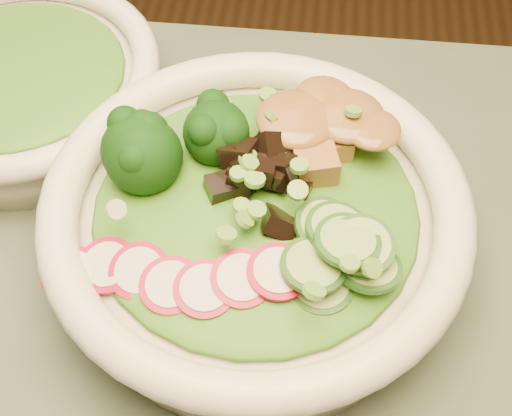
# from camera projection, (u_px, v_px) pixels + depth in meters

# --- Properties ---
(salad_bowl) EXTENTS (0.31, 0.31, 0.08)m
(salad_bowl) POSITION_uv_depth(u_px,v_px,m) (256.00, 225.00, 0.52)
(salad_bowl) COLOR white
(salad_bowl) RESTS_ON dining_table
(side_bowl) EXTENTS (0.24, 0.24, 0.07)m
(side_bowl) POSITION_uv_depth(u_px,v_px,m) (21.00, 86.00, 0.62)
(side_bowl) COLOR white
(side_bowl) RESTS_ON dining_table
(lettuce_bed) EXTENTS (0.23, 0.23, 0.03)m
(lettuce_bed) POSITION_uv_depth(u_px,v_px,m) (256.00, 207.00, 0.50)
(lettuce_bed) COLOR #2A6314
(lettuce_bed) RESTS_ON salad_bowl
(side_lettuce) EXTENTS (0.16, 0.16, 0.02)m
(side_lettuce) POSITION_uv_depth(u_px,v_px,m) (15.00, 70.00, 0.60)
(side_lettuce) COLOR #2A6314
(side_lettuce) RESTS_ON side_bowl
(broccoli_florets) EXTENTS (0.10, 0.09, 0.05)m
(broccoli_florets) POSITION_uv_depth(u_px,v_px,m) (175.00, 145.00, 0.51)
(broccoli_florets) COLOR black
(broccoli_florets) RESTS_ON salad_bowl
(radish_slices) EXTENTS (0.13, 0.07, 0.02)m
(radish_slices) POSITION_uv_depth(u_px,v_px,m) (189.00, 280.00, 0.46)
(radish_slices) COLOR #A10C27
(radish_slices) RESTS_ON salad_bowl
(cucumber_slices) EXTENTS (0.09, 0.09, 0.04)m
(cucumber_slices) POSITION_uv_depth(u_px,v_px,m) (345.00, 251.00, 0.46)
(cucumber_slices) COLOR #9DBE6A
(cucumber_slices) RESTS_ON salad_bowl
(mushroom_heap) EXTENTS (0.09, 0.09, 0.05)m
(mushroom_heap) POSITION_uv_depth(u_px,v_px,m) (268.00, 180.00, 0.49)
(mushroom_heap) COLOR black
(mushroom_heap) RESTS_ON salad_bowl
(tofu_cubes) EXTENTS (0.11, 0.08, 0.04)m
(tofu_cubes) POSITION_uv_depth(u_px,v_px,m) (317.00, 134.00, 0.52)
(tofu_cubes) COLOR brown
(tofu_cubes) RESTS_ON salad_bowl
(peanut_sauce) EXTENTS (0.08, 0.06, 0.02)m
(peanut_sauce) POSITION_uv_depth(u_px,v_px,m) (319.00, 120.00, 0.51)
(peanut_sauce) COLOR brown
(peanut_sauce) RESTS_ON tofu_cubes
(scallion_garnish) EXTENTS (0.22, 0.22, 0.03)m
(scallion_garnish) POSITION_uv_depth(u_px,v_px,m) (256.00, 183.00, 0.48)
(scallion_garnish) COLOR #65A239
(scallion_garnish) RESTS_ON salad_bowl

